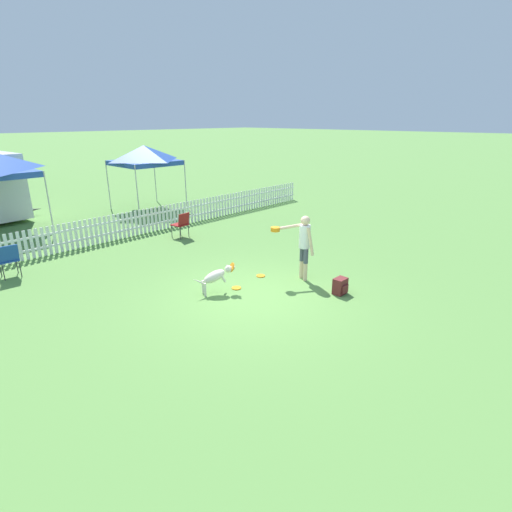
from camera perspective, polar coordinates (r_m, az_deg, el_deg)
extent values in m
plane|color=#5B8C42|center=(9.36, -0.32, -5.85)|extent=(240.00, 240.00, 0.00)
cylinder|color=beige|center=(10.27, 7.04, -2.24)|extent=(0.11, 0.11, 0.47)
cylinder|color=#474C5B|center=(10.12, 7.14, 0.00)|extent=(0.12, 0.12, 0.38)
cylinder|color=beige|center=(10.43, 6.51, -1.87)|extent=(0.11, 0.11, 0.47)
cylinder|color=#474C5B|center=(10.29, 6.60, 0.34)|extent=(0.12, 0.12, 0.38)
cylinder|color=white|center=(10.06, 6.98, 2.78)|extent=(0.37, 0.37, 0.59)
sphere|color=beige|center=(9.95, 7.07, 5.05)|extent=(0.23, 0.23, 0.23)
cylinder|color=beige|center=(9.94, 7.80, 2.02)|extent=(0.17, 0.21, 0.71)
cylinder|color=beige|center=(10.01, 4.69, 4.16)|extent=(0.65, 0.43, 0.14)
cylinder|color=orange|center=(9.92, 2.76, 3.62)|extent=(0.23, 0.23, 0.02)
cylinder|color=orange|center=(9.91, 2.77, 3.77)|extent=(0.23, 0.23, 0.02)
cylinder|color=orange|center=(9.90, 2.77, 3.91)|extent=(0.23, 0.23, 0.02)
cylinder|color=orange|center=(9.90, 2.77, 4.06)|extent=(0.23, 0.23, 0.02)
ellipsoid|color=beige|center=(9.43, -5.98, -2.92)|extent=(0.65, 0.48, 0.41)
ellipsoid|color=silver|center=(9.45, -5.97, -3.18)|extent=(0.35, 0.26, 0.19)
sphere|color=beige|center=(9.48, -3.95, -1.86)|extent=(0.18, 0.18, 0.18)
cone|color=beige|center=(9.49, -3.47, -1.61)|extent=(0.18, 0.15, 0.14)
cylinder|color=orange|center=(9.49, -3.47, -1.61)|extent=(0.19, 0.25, 0.22)
cone|color=beige|center=(9.49, -4.21, -1.37)|extent=(0.05, 0.05, 0.08)
cone|color=beige|center=(9.40, -4.01, -1.58)|extent=(0.05, 0.05, 0.08)
cylinder|color=silver|center=(9.56, -7.56, -4.40)|extent=(0.06, 0.06, 0.33)
cylinder|color=silver|center=(9.40, -7.28, -4.81)|extent=(0.06, 0.06, 0.33)
cylinder|color=silver|center=(9.56, -5.08, -2.73)|extent=(0.17, 0.11, 0.26)
cylinder|color=silver|center=(9.42, -4.79, -3.07)|extent=(0.17, 0.11, 0.26)
cone|color=beige|center=(9.36, -8.33, -3.58)|extent=(0.27, 0.16, 0.19)
cylinder|color=orange|center=(9.80, -2.82, -4.59)|extent=(0.23, 0.23, 0.02)
cylinder|color=orange|center=(10.53, 0.67, -2.84)|extent=(0.23, 0.23, 0.02)
cube|color=maroon|center=(9.65, 11.92, -4.21)|extent=(0.33, 0.24, 0.39)
cube|color=maroon|center=(9.60, 12.60, -4.64)|extent=(0.23, 0.04, 0.20)
cube|color=white|center=(14.39, -19.75, 3.15)|extent=(19.63, 0.04, 0.06)
cube|color=white|center=(14.30, -19.92, 4.57)|extent=(19.63, 0.04, 0.06)
cube|color=white|center=(13.26, -32.68, 0.68)|extent=(0.09, 0.02, 0.88)
cube|color=white|center=(13.30, -32.01, 0.85)|extent=(0.09, 0.02, 0.88)
cube|color=white|center=(13.34, -31.35, 1.01)|extent=(0.09, 0.02, 0.88)
cube|color=white|center=(13.38, -30.68, 1.17)|extent=(0.09, 0.02, 0.88)
cube|color=white|center=(13.42, -30.03, 1.34)|extent=(0.09, 0.02, 0.88)
cube|color=white|center=(13.46, -29.37, 1.50)|extent=(0.09, 0.02, 0.88)
cube|color=white|center=(13.50, -28.72, 1.66)|extent=(0.09, 0.02, 0.88)
cube|color=white|center=(13.55, -28.08, 1.82)|extent=(0.09, 0.02, 0.88)
cube|color=white|center=(13.60, -27.44, 1.98)|extent=(0.09, 0.02, 0.88)
cube|color=white|center=(13.65, -26.80, 2.13)|extent=(0.09, 0.02, 0.88)
cube|color=white|center=(13.70, -26.17, 2.29)|extent=(0.09, 0.02, 0.88)
cube|color=white|center=(13.75, -25.54, 2.44)|extent=(0.09, 0.02, 0.88)
cube|color=white|center=(13.81, -24.92, 2.59)|extent=(0.09, 0.02, 0.88)
cube|color=white|center=(13.87, -24.30, 2.74)|extent=(0.09, 0.02, 0.88)
cube|color=white|center=(13.92, -23.69, 2.89)|extent=(0.09, 0.02, 0.88)
cube|color=white|center=(13.98, -23.08, 3.04)|extent=(0.09, 0.02, 0.88)
cube|color=white|center=(14.05, -22.48, 3.19)|extent=(0.09, 0.02, 0.88)
cube|color=white|center=(14.11, -21.88, 3.33)|extent=(0.09, 0.02, 0.88)
cube|color=white|center=(14.17, -21.29, 3.47)|extent=(0.09, 0.02, 0.88)
cube|color=white|center=(14.24, -20.70, 3.61)|extent=(0.09, 0.02, 0.88)
cube|color=white|center=(14.31, -20.12, 3.75)|extent=(0.09, 0.02, 0.88)
cube|color=white|center=(14.38, -19.54, 3.89)|extent=(0.09, 0.02, 0.88)
cube|color=white|center=(14.45, -18.97, 4.03)|extent=(0.09, 0.02, 0.88)
cube|color=white|center=(14.52, -18.41, 4.16)|extent=(0.09, 0.02, 0.88)
cube|color=white|center=(14.60, -17.85, 4.29)|extent=(0.09, 0.02, 0.88)
cube|color=white|center=(14.67, -17.29, 4.42)|extent=(0.09, 0.02, 0.88)
cube|color=white|center=(14.75, -16.74, 4.55)|extent=(0.09, 0.02, 0.88)
cube|color=white|center=(14.83, -16.20, 4.68)|extent=(0.09, 0.02, 0.88)
cube|color=white|center=(14.91, -15.66, 4.80)|extent=(0.09, 0.02, 0.88)
cube|color=white|center=(14.99, -15.13, 4.93)|extent=(0.09, 0.02, 0.88)
cube|color=white|center=(15.07, -14.61, 5.05)|extent=(0.09, 0.02, 0.88)
cube|color=white|center=(15.16, -14.09, 5.17)|extent=(0.09, 0.02, 0.88)
cube|color=white|center=(15.24, -13.57, 5.29)|extent=(0.09, 0.02, 0.88)
cube|color=white|center=(15.33, -13.06, 5.40)|extent=(0.09, 0.02, 0.88)
cube|color=white|center=(15.42, -12.56, 5.52)|extent=(0.09, 0.02, 0.88)
cube|color=white|center=(15.51, -12.06, 5.63)|extent=(0.09, 0.02, 0.88)
cube|color=white|center=(15.60, -11.57, 5.74)|extent=(0.09, 0.02, 0.88)
cube|color=white|center=(15.69, -11.08, 5.85)|extent=(0.09, 0.02, 0.88)
cube|color=white|center=(15.78, -10.60, 5.96)|extent=(0.09, 0.02, 0.88)
cube|color=white|center=(15.87, -10.12, 6.06)|extent=(0.09, 0.02, 0.88)
cube|color=white|center=(15.97, -9.65, 6.17)|extent=(0.09, 0.02, 0.88)
cube|color=white|center=(16.06, -9.18, 6.27)|extent=(0.09, 0.02, 0.88)
cube|color=white|center=(16.16, -8.72, 6.37)|extent=(0.09, 0.02, 0.88)
cube|color=white|center=(16.26, -8.27, 6.47)|extent=(0.09, 0.02, 0.88)
cube|color=white|center=(16.36, -7.82, 6.57)|extent=(0.09, 0.02, 0.88)
cube|color=white|center=(16.46, -7.38, 6.67)|extent=(0.09, 0.02, 0.88)
cube|color=white|center=(16.56, -6.94, 6.76)|extent=(0.09, 0.02, 0.88)
cube|color=white|center=(16.66, -6.50, 6.86)|extent=(0.09, 0.02, 0.88)
cube|color=white|center=(16.76, -6.07, 6.95)|extent=(0.09, 0.02, 0.88)
cube|color=white|center=(16.87, -5.65, 7.04)|extent=(0.09, 0.02, 0.88)
cube|color=white|center=(16.97, -5.23, 7.13)|extent=(0.09, 0.02, 0.88)
cube|color=white|center=(17.08, -4.82, 7.21)|extent=(0.09, 0.02, 0.88)
cube|color=white|center=(17.19, -4.41, 7.30)|extent=(0.09, 0.02, 0.88)
cube|color=white|center=(17.29, -4.01, 7.38)|extent=(0.09, 0.02, 0.88)
cube|color=white|center=(17.40, -3.61, 7.47)|extent=(0.09, 0.02, 0.88)
cube|color=white|center=(17.51, -3.21, 7.55)|extent=(0.09, 0.02, 0.88)
cube|color=white|center=(17.62, -2.82, 7.63)|extent=(0.09, 0.02, 0.88)
cube|color=white|center=(17.73, -2.44, 7.71)|extent=(0.09, 0.02, 0.88)
cube|color=white|center=(17.85, -2.06, 7.79)|extent=(0.09, 0.02, 0.88)
cube|color=white|center=(17.96, -1.68, 7.86)|extent=(0.09, 0.02, 0.88)
cube|color=white|center=(18.07, -1.31, 7.94)|extent=(0.09, 0.02, 0.88)
cube|color=white|center=(18.19, -0.95, 8.01)|extent=(0.09, 0.02, 0.88)
cube|color=white|center=(18.30, -0.59, 8.08)|extent=(0.09, 0.02, 0.88)
cube|color=white|center=(18.42, -0.23, 8.15)|extent=(0.09, 0.02, 0.88)
cube|color=white|center=(18.53, 0.12, 8.22)|extent=(0.09, 0.02, 0.88)
cube|color=white|center=(18.65, 0.47, 8.29)|extent=(0.09, 0.02, 0.88)
cube|color=white|center=(18.77, 0.82, 8.36)|extent=(0.09, 0.02, 0.88)
cube|color=white|center=(18.89, 1.16, 8.43)|extent=(0.09, 0.02, 0.88)
cube|color=white|center=(19.01, 1.49, 8.49)|extent=(0.09, 0.02, 0.88)
cube|color=white|center=(19.13, 1.82, 8.56)|extent=(0.09, 0.02, 0.88)
cube|color=white|center=(19.25, 2.15, 8.62)|extent=(0.09, 0.02, 0.88)
cube|color=white|center=(19.37, 2.48, 8.68)|extent=(0.09, 0.02, 0.88)
cube|color=white|center=(19.49, 2.80, 8.74)|extent=(0.09, 0.02, 0.88)
cube|color=white|center=(19.61, 3.11, 8.80)|extent=(0.09, 0.02, 0.88)
cube|color=white|center=(19.74, 3.42, 8.86)|extent=(0.09, 0.02, 0.88)
cube|color=white|center=(19.86, 3.73, 8.92)|extent=(0.09, 0.02, 0.88)
cube|color=white|center=(19.98, 4.04, 8.98)|extent=(0.09, 0.02, 0.88)
cube|color=white|center=(20.11, 4.34, 9.04)|extent=(0.09, 0.02, 0.88)
cube|color=white|center=(20.23, 4.64, 9.09)|extent=(0.09, 0.02, 0.88)
cube|color=white|center=(20.36, 4.93, 9.15)|extent=(0.09, 0.02, 0.88)
cube|color=white|center=(20.48, 5.22, 9.20)|extent=(0.09, 0.02, 0.88)
cylinder|color=#333338|center=(12.45, -31.00, -1.08)|extent=(0.02, 0.02, 0.46)
cylinder|color=#333338|center=(12.40, -32.72, -1.47)|extent=(0.02, 0.02, 0.46)
cylinder|color=#333338|center=(12.09, -30.61, -1.56)|extent=(0.02, 0.02, 0.46)
cylinder|color=#333338|center=(12.04, -32.39, -1.97)|extent=(0.02, 0.02, 0.46)
cube|color=#1E4799|center=(12.18, -31.87, -0.49)|extent=(0.49, 0.49, 0.03)
cube|color=#1E4799|center=(11.92, -31.86, 0.26)|extent=(0.46, 0.13, 0.44)
cylinder|color=#333338|center=(14.44, -10.76, 3.84)|extent=(0.02, 0.02, 0.45)
cylinder|color=#333338|center=(14.17, -11.95, 3.48)|extent=(0.02, 0.02, 0.45)
cylinder|color=#333338|center=(14.15, -9.61, 3.60)|extent=(0.02, 0.02, 0.45)
cylinder|color=#333338|center=(13.88, -10.80, 3.22)|extent=(0.02, 0.02, 0.45)
cube|color=maroon|center=(14.10, -10.83, 4.42)|extent=(0.54, 0.54, 0.03)
cube|color=maroon|center=(13.90, -10.27, 5.16)|extent=(0.49, 0.15, 0.43)
cylinder|color=#B2B2B2|center=(17.20, -16.60, 8.78)|extent=(0.04, 0.04, 2.18)
cylinder|color=#B2B2B2|center=(18.53, -10.02, 9.97)|extent=(0.04, 0.04, 2.18)
cylinder|color=#B2B2B2|center=(19.33, -20.35, 9.46)|extent=(0.04, 0.04, 2.18)
cylinder|color=#B2B2B2|center=(20.52, -14.21, 10.56)|extent=(0.04, 0.04, 2.18)
cube|color=#23479E|center=(18.73, -15.57, 12.72)|extent=(2.45, 2.45, 0.20)
pyramid|color=#23479E|center=(18.69, -15.69, 14.01)|extent=(2.45, 2.45, 0.64)
cylinder|color=#B2B2B2|center=(15.66, -27.45, 6.61)|extent=(0.04, 0.04, 2.26)
cylinder|color=#B2B2B2|center=(18.61, -30.80, 7.75)|extent=(0.04, 0.04, 2.26)
cone|color=#3F3F42|center=(19.50, -29.35, 5.75)|extent=(0.81, 0.27, 0.20)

